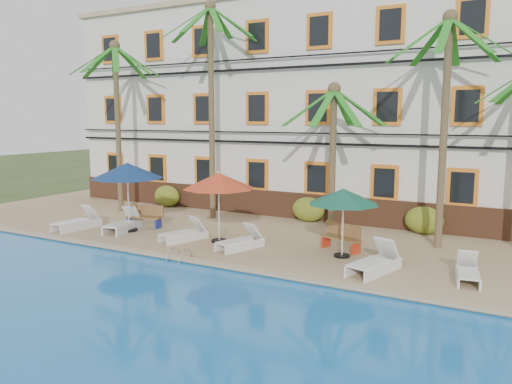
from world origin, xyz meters
The scene contains 24 objects.
ground centered at (0.00, 0.00, 0.00)m, with size 100.00×100.00×0.00m, color #384C23.
pool_deck centered at (0.00, 5.00, 0.12)m, with size 30.00×12.00×0.25m, color tan.
swimming_pool centered at (0.00, -7.00, 0.10)m, with size 26.00×12.00×0.20m, color blue.
pool_coping centered at (0.00, -0.90, 0.28)m, with size 30.00×0.35×0.06m, color tan.
hotel_building centered at (0.00, 9.98, 5.37)m, with size 25.40×6.44×10.22m.
palm_a centered at (-7.85, 4.53, 5.48)m, with size 4.17×4.17×8.18m.
palm_b centered at (-2.94, 5.32, 6.28)m, with size 4.17×4.17×9.61m.
palm_c centered at (2.99, 4.82, 4.13)m, with size 4.17×4.17×5.90m.
palm_d centered at (7.04, 4.70, 5.45)m, with size 4.17×4.17×8.13m.
shrub_left centered at (-6.62, 6.60, 0.80)m, with size 1.50×0.90×1.10m, color #205C1A.
shrub_mid centered at (1.28, 6.60, 0.80)m, with size 1.50×0.90×1.10m, color #205C1A.
shrub_right centered at (6.21, 6.60, 0.80)m, with size 1.50×0.90×1.10m, color #205C1A.
umbrella_blue centered at (-4.39, 1.39, 2.70)m, with size 2.87×2.87×2.87m.
umbrella_red centered at (-0.19, 1.61, 2.52)m, with size 2.66×2.66×2.66m.
umbrella_green centered at (4.46, 1.88, 2.26)m, with size 2.36×2.36×2.36m.
lounger_a centered at (-6.53, 0.66, 0.56)m, with size 0.94×2.06×0.94m.
lounger_b centered at (-4.62, 1.31, 0.55)m, with size 1.07×2.08×0.94m.
lounger_c centered at (-1.47, 1.20, 0.53)m, with size 1.25×1.94×0.86m.
lounger_d centered at (0.99, 1.17, 0.53)m, with size 1.20×1.91×0.85m.
lounger_e centered at (5.86, 0.75, 0.56)m, with size 1.26×2.16×0.97m.
lounger_f centered at (8.38, 1.25, 0.50)m, with size 0.84×1.73×0.79m.
bench_left centered at (-4.34, 2.28, 0.72)m, with size 1.57×0.77×0.93m.
bench_right centered at (4.17, 2.70, 0.72)m, with size 1.57×0.93×0.93m.
pool_ladder centered at (-0.05, -1.00, 0.25)m, with size 0.54×0.74×0.74m.
Camera 1 is at (9.65, -13.54, 4.81)m, focal length 35.00 mm.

